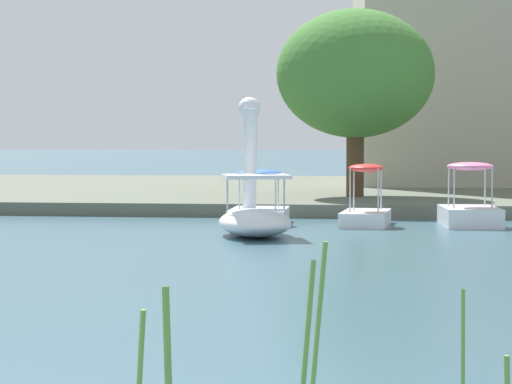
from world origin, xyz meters
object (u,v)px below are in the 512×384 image
at_px(pedal_boat_red, 366,209).
at_px(tree_broadleaf_right, 356,74).
at_px(pedal_boat_pink, 470,208).
at_px(pedal_boat_blue, 259,209).
at_px(swan_boat, 254,209).

relative_size(pedal_boat_red, tree_broadleaf_right, 0.35).
distance_m(pedal_boat_red, pedal_boat_pink, 2.48).
bearing_deg(pedal_boat_pink, tree_broadleaf_right, 115.47).
bearing_deg(pedal_boat_blue, pedal_boat_red, -0.79).
bearing_deg(tree_broadleaf_right, swan_boat, -102.37).
bearing_deg(pedal_boat_red, pedal_boat_pink, 5.01).
bearing_deg(swan_boat, pedal_boat_pink, 32.85).
distance_m(pedal_boat_blue, pedal_boat_red, 2.59).
bearing_deg(swan_boat, pedal_boat_blue, 94.66).
height_order(pedal_boat_blue, pedal_boat_pink, pedal_boat_pink).
relative_size(swan_boat, pedal_boat_blue, 1.34).
distance_m(pedal_boat_blue, pedal_boat_pink, 5.07).
height_order(pedal_boat_blue, tree_broadleaf_right, tree_broadleaf_right).
xyz_separation_m(swan_boat, pedal_boat_pink, (4.82, 3.11, -0.13)).
height_order(pedal_boat_red, pedal_boat_pink, pedal_boat_pink).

